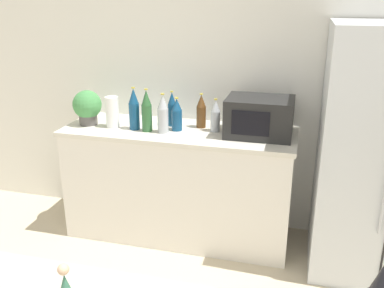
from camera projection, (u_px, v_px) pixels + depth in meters
wall_back at (237, 75)px, 3.36m from camera, size 8.00×0.06×2.55m
back_counter at (179, 183)px, 3.43m from camera, size 1.79×0.63×0.90m
potted_plant at (87, 106)px, 3.36m from camera, size 0.23×0.23×0.27m
paper_towel_roll at (112, 112)px, 3.30m from camera, size 0.10×0.10×0.24m
microwave at (259, 117)px, 3.10m from camera, size 0.48×0.37×0.28m
back_bottle_0 at (215, 116)px, 3.20m from camera, size 0.07×0.07×0.25m
back_bottle_1 at (177, 115)px, 3.22m from camera, size 0.08×0.08×0.26m
back_bottle_2 at (172, 109)px, 3.33m from camera, size 0.07×0.07×0.28m
back_bottle_3 at (201, 111)px, 3.29m from camera, size 0.07×0.07×0.27m
back_bottle_4 at (163, 114)px, 3.16m from camera, size 0.08×0.08×0.30m
back_bottle_5 at (147, 111)px, 3.19m from camera, size 0.08×0.08×0.33m
back_bottle_6 at (134, 109)px, 3.24m from camera, size 0.08×0.08×0.33m
wise_man_figurine_purple at (65, 285)px, 1.40m from camera, size 0.06×0.06×0.14m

